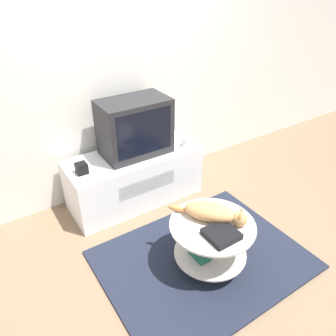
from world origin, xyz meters
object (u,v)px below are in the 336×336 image
at_px(speaker, 82,168).
at_px(cat, 213,212).
at_px(dvd_box, 221,234).
at_px(tv, 135,127).

xyz_separation_m(speaker, cat, (0.63, -1.04, -0.07)).
height_order(dvd_box, cat, cat).
xyz_separation_m(tv, speaker, (-0.58, -0.07, -0.22)).
bearing_deg(tv, speaker, -172.72).
distance_m(tv, cat, 1.16).
xyz_separation_m(speaker, dvd_box, (0.57, -1.23, -0.11)).
relative_size(tv, cat, 1.27).
bearing_deg(speaker, tv, 7.28).
bearing_deg(dvd_box, cat, 69.36).
bearing_deg(cat, speaker, 173.11).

